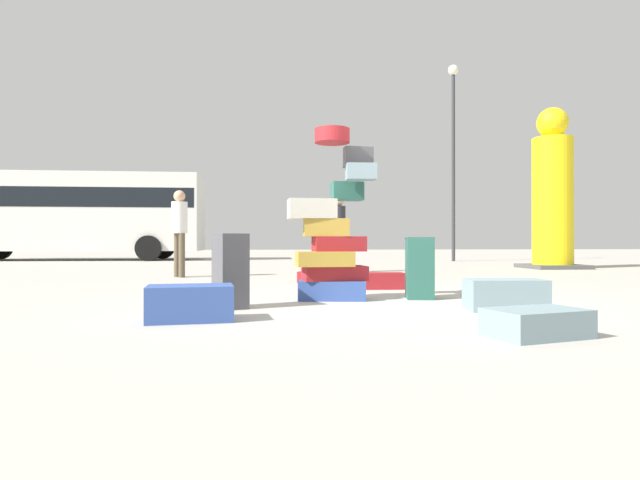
# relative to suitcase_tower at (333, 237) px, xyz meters

# --- Properties ---
(ground_plane) EXTENTS (80.00, 80.00, 0.00)m
(ground_plane) POSITION_rel_suitcase_tower_xyz_m (0.33, -0.27, -0.73)
(ground_plane) COLOR #ADA89E
(suitcase_tower) EXTENTS (1.04, 0.64, 1.98)m
(suitcase_tower) POSITION_rel_suitcase_tower_xyz_m (0.00, 0.00, 0.00)
(suitcase_tower) COLOR #334F99
(suitcase_tower) RESTS_ON ground
(suitcase_maroon_right_side) EXTENTS (0.61, 0.34, 0.23)m
(suitcase_maroon_right_side) POSITION_rel_suitcase_tower_xyz_m (0.87, 1.30, -0.62)
(suitcase_maroon_right_side) COLOR maroon
(suitcase_maroon_right_side) RESTS_ON ground
(suitcase_teal_behind_tower) EXTENTS (0.36, 0.40, 0.73)m
(suitcase_teal_behind_tower) POSITION_rel_suitcase_tower_xyz_m (1.04, -0.02, -0.37)
(suitcase_teal_behind_tower) COLOR #26594C
(suitcase_teal_behind_tower) RESTS_ON ground
(suitcase_maroon_left_side) EXTENTS (0.73, 0.61, 0.18)m
(suitcase_maroon_left_side) POSITION_rel_suitcase_tower_xyz_m (0.10, 2.65, -0.64)
(suitcase_maroon_left_side) COLOR maroon
(suitcase_maroon_left_side) RESTS_ON ground
(suitcase_navy_white_trunk) EXTENTS (0.76, 0.51, 0.30)m
(suitcase_navy_white_trunk) POSITION_rel_suitcase_tower_xyz_m (-1.42, -1.53, -0.58)
(suitcase_navy_white_trunk) COLOR #334F99
(suitcase_navy_white_trunk) RESTS_ON ground
(suitcase_slate_foreground_far) EXTENTS (0.78, 0.44, 0.30)m
(suitcase_slate_foreground_far) POSITION_rel_suitcase_tower_xyz_m (1.57, -1.14, -0.58)
(suitcase_slate_foreground_far) COLOR gray
(suitcase_slate_foreground_far) RESTS_ON ground
(suitcase_slate_foreground_near) EXTENTS (0.76, 0.59, 0.20)m
(suitcase_slate_foreground_near) POSITION_rel_suitcase_tower_xyz_m (1.12, -2.57, -0.63)
(suitcase_slate_foreground_near) COLOR gray
(suitcase_slate_foreground_near) RESTS_ON ground
(suitcase_charcoal_upright_blue) EXTENTS (0.40, 0.46, 0.75)m
(suitcase_charcoal_upright_blue) POSITION_rel_suitcase_tower_xyz_m (-1.13, -0.69, -0.36)
(suitcase_charcoal_upright_blue) COLOR #4C4C51
(suitcase_charcoal_upright_blue) RESTS_ON ground
(person_bearded_onlooker) EXTENTS (0.30, 0.34, 1.68)m
(person_bearded_onlooker) POSITION_rel_suitcase_tower_xyz_m (0.82, 5.41, 0.27)
(person_bearded_onlooker) COLOR black
(person_bearded_onlooker) RESTS_ON ground
(person_tourist_with_camera) EXTENTS (0.30, 0.31, 1.66)m
(person_tourist_with_camera) POSITION_rel_suitcase_tower_xyz_m (-2.41, 4.17, 0.26)
(person_tourist_with_camera) COLOR brown
(person_tourist_with_camera) RESTS_ON ground
(yellow_dummy_statue) EXTENTS (1.39, 1.39, 4.09)m
(yellow_dummy_statue) POSITION_rel_suitcase_tower_xyz_m (6.48, 6.63, 1.09)
(yellow_dummy_statue) COLOR yellow
(yellow_dummy_statue) RESTS_ON ground
(parked_bus) EXTENTS (9.52, 2.80, 3.15)m
(parked_bus) POSITION_rel_suitcase_tower_xyz_m (-7.95, 14.25, 1.10)
(parked_bus) COLOR silver
(parked_bus) RESTS_ON ground
(lamp_post) EXTENTS (0.36, 0.36, 6.88)m
(lamp_post) POSITION_rel_suitcase_tower_xyz_m (5.77, 11.81, 3.68)
(lamp_post) COLOR #333338
(lamp_post) RESTS_ON ground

